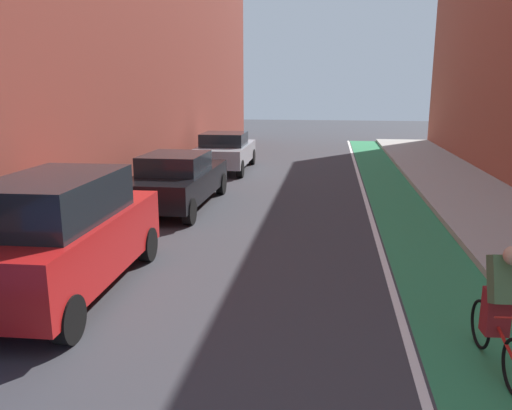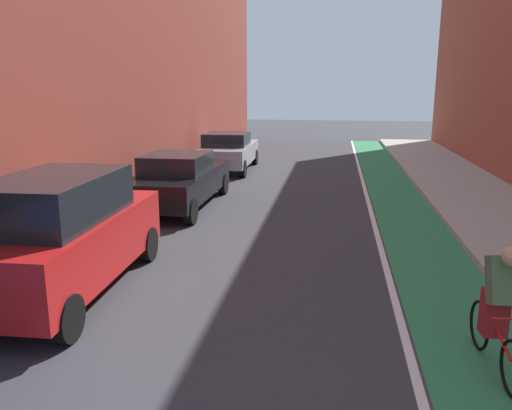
{
  "view_description": "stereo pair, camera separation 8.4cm",
  "coord_description": "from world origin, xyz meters",
  "px_view_note": "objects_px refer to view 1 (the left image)",
  "views": [
    {
      "loc": [
        1.22,
        2.36,
        3.31
      ],
      "look_at": [
        -0.09,
        11.31,
        1.2
      ],
      "focal_mm": 35.74,
      "sensor_mm": 36.0,
      "label": 1
    },
    {
      "loc": [
        1.3,
        2.37,
        3.31
      ],
      "look_at": [
        -0.09,
        11.31,
        1.2
      ],
      "focal_mm": 35.74,
      "sensor_mm": 36.0,
      "label": 2
    }
  ],
  "objects_px": {
    "parked_sedan_black": "(178,179)",
    "cyclist_mid": "(500,306)",
    "parked_sedan_silver": "(225,151)",
    "parked_suv_red": "(63,234)"
  },
  "relations": [
    {
      "from": "parked_sedan_black",
      "to": "parked_suv_red",
      "type": "bearing_deg",
      "value": -89.98
    },
    {
      "from": "parked_suv_red",
      "to": "cyclist_mid",
      "type": "height_order",
      "value": "parked_suv_red"
    },
    {
      "from": "parked_sedan_silver",
      "to": "parked_suv_red",
      "type": "bearing_deg",
      "value": -89.99
    },
    {
      "from": "parked_sedan_silver",
      "to": "cyclist_mid",
      "type": "distance_m",
      "value": 15.48
    },
    {
      "from": "parked_sedan_black",
      "to": "cyclist_mid",
      "type": "height_order",
      "value": "cyclist_mid"
    },
    {
      "from": "parked_sedan_black",
      "to": "parked_sedan_silver",
      "type": "xyz_separation_m",
      "value": [
        0.0,
        6.54,
        -0.0
      ]
    },
    {
      "from": "parked_sedan_black",
      "to": "cyclist_mid",
      "type": "bearing_deg",
      "value": -50.8
    },
    {
      "from": "parked_suv_red",
      "to": "parked_sedan_black",
      "type": "height_order",
      "value": "parked_suv_red"
    },
    {
      "from": "parked_sedan_black",
      "to": "cyclist_mid",
      "type": "xyz_separation_m",
      "value": [
        6.23,
        -7.64,
        0.02
      ]
    },
    {
      "from": "parked_sedan_black",
      "to": "cyclist_mid",
      "type": "relative_size",
      "value": 2.84
    }
  ]
}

